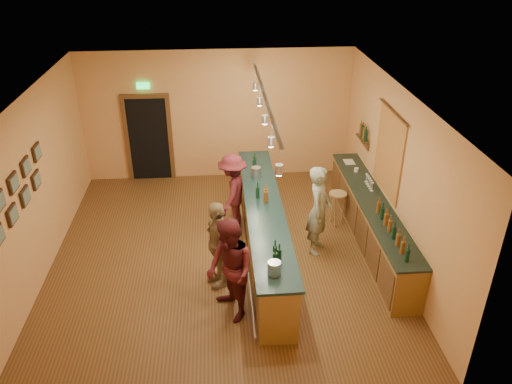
{
  "coord_description": "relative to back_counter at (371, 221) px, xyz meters",
  "views": [
    {
      "loc": [
        -0.02,
        -8.09,
        5.68
      ],
      "look_at": [
        0.67,
        0.2,
        1.23
      ],
      "focal_mm": 35.0,
      "sensor_mm": 36.0,
      "label": 1
    }
  ],
  "objects": [
    {
      "name": "customer_a",
      "position": [
        -2.87,
        -1.93,
        0.4
      ],
      "size": [
        0.96,
        1.06,
        1.78
      ],
      "primitive_type": "imported",
      "rotation": [
        0.0,
        0.0,
        -1.16
      ],
      "color": "#59191E",
      "rests_on": "floor"
    },
    {
      "name": "tapestry",
      "position": [
        0.26,
        0.22,
        1.36
      ],
      "size": [
        0.03,
        1.4,
        1.6
      ],
      "primitive_type": "cube",
      "color": "maroon",
      "rests_on": "wall_right"
    },
    {
      "name": "wall_front",
      "position": [
        -2.97,
        -3.68,
        1.11
      ],
      "size": [
        6.5,
        0.02,
        3.2
      ],
      "primitive_type": "cube",
      "color": "#E09254",
      "rests_on": "floor"
    },
    {
      "name": "floor",
      "position": [
        -2.97,
        -0.18,
        -0.49
      ],
      "size": [
        7.0,
        7.0,
        0.0
      ],
      "primitive_type": "plane",
      "color": "#582F19",
      "rests_on": "ground"
    },
    {
      "name": "doorway",
      "position": [
        -4.67,
        3.3,
        0.64
      ],
      "size": [
        1.15,
        0.09,
        2.48
      ],
      "color": "black",
      "rests_on": "wall_back"
    },
    {
      "name": "wall_right",
      "position": [
        0.28,
        -0.18,
        1.11
      ],
      "size": [
        0.02,
        7.0,
        3.2
      ],
      "primitive_type": "cube",
      "color": "#E09254",
      "rests_on": "floor"
    },
    {
      "name": "customer_b",
      "position": [
        -3.06,
        -1.07,
        0.34
      ],
      "size": [
        0.69,
        1.04,
        1.65
      ],
      "primitive_type": "imported",
      "rotation": [
        0.0,
        0.0,
        -1.24
      ],
      "color": "#997A51",
      "rests_on": "floor"
    },
    {
      "name": "bartender",
      "position": [
        -1.12,
        -0.2,
        0.41
      ],
      "size": [
        0.66,
        0.77,
        1.8
      ],
      "primitive_type": "imported",
      "rotation": [
        0.0,
        0.0,
        1.16
      ],
      "color": "gray",
      "rests_on": "floor"
    },
    {
      "name": "bar_stool",
      "position": [
        -0.52,
        0.71,
        0.13
      ],
      "size": [
        0.37,
        0.37,
        0.76
      ],
      "rotation": [
        0.0,
        0.0,
        0.43
      ],
      "color": "#AC884D",
      "rests_on": "floor"
    },
    {
      "name": "wall_left",
      "position": [
        -6.22,
        -0.18,
        1.11
      ],
      "size": [
        0.02,
        7.0,
        3.2
      ],
      "primitive_type": "cube",
      "color": "#E09254",
      "rests_on": "floor"
    },
    {
      "name": "bottle_shelf",
      "position": [
        0.2,
        1.72,
        1.18
      ],
      "size": [
        0.17,
        0.55,
        0.54
      ],
      "color": "#502F18",
      "rests_on": "wall_right"
    },
    {
      "name": "ceiling",
      "position": [
        -2.97,
        -0.18,
        2.71
      ],
      "size": [
        6.5,
        7.0,
        0.02
      ],
      "primitive_type": "cube",
      "color": "silver",
      "rests_on": "wall_back"
    },
    {
      "name": "pendant_track",
      "position": [
        -2.17,
        -0.18,
        2.5
      ],
      "size": [
        0.11,
        4.6,
        0.5
      ],
      "color": "silver",
      "rests_on": "ceiling"
    },
    {
      "name": "tasting_bar",
      "position": [
        -2.17,
        -0.18,
        0.12
      ],
      "size": [
        0.73,
        5.1,
        1.38
      ],
      "color": "brown",
      "rests_on": "floor"
    },
    {
      "name": "wall_back",
      "position": [
        -2.97,
        3.32,
        1.11
      ],
      "size": [
        6.5,
        0.02,
        3.2
      ],
      "primitive_type": "cube",
      "color": "#E09254",
      "rests_on": "floor"
    },
    {
      "name": "back_counter",
      "position": [
        0.0,
        0.0,
        0.0
      ],
      "size": [
        0.6,
        4.55,
        1.27
      ],
      "color": "brown",
      "rests_on": "floor"
    },
    {
      "name": "customer_c",
      "position": [
        -2.72,
        0.86,
        0.33
      ],
      "size": [
        0.92,
        1.19,
        1.63
      ],
      "primitive_type": "imported",
      "rotation": [
        0.0,
        0.0,
        -1.91
      ],
      "color": "#59191E",
      "rests_on": "floor"
    },
    {
      "name": "picture_grid",
      "position": [
        -6.18,
        -0.93,
        1.46
      ],
      "size": [
        0.06,
        2.2,
        0.7
      ],
      "primitive_type": null,
      "color": "#382111",
      "rests_on": "wall_left"
    }
  ]
}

